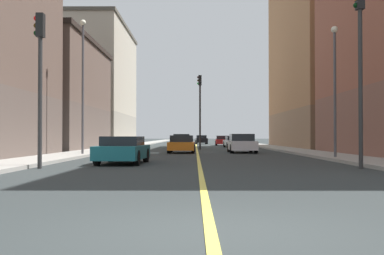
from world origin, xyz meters
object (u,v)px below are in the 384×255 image
traffic_light_median_far (200,102)px  car_orange (182,144)px  building_right_distant (88,86)px  traffic_light_left_near (360,52)px  traffic_light_right_near (40,68)px  building_right_midblock (37,95)px  street_lamp_right_near (83,74)px  car_white (242,143)px  street_lamp_left_near (335,77)px  car_red (223,141)px  car_teal (123,150)px  car_green (182,141)px  car_silver (234,142)px  building_left_mid (334,48)px  car_black (201,140)px

traffic_light_median_far → car_orange: size_ratio=1.55×
building_right_distant → traffic_light_left_near: size_ratio=2.94×
traffic_light_left_near → traffic_light_right_near: bearing=-180.0°
building_right_midblock → street_lamp_right_near: size_ratio=2.03×
traffic_light_right_near → street_lamp_right_near: (-0.98, 10.98, 1.23)m
building_right_distant → traffic_light_left_near: building_right_distant is taller
car_white → building_right_distant: bearing=122.8°
street_lamp_left_near → car_orange: size_ratio=1.58×
car_red → car_white: size_ratio=0.93×
car_teal → car_white: (6.65, 13.76, 0.07)m
building_right_midblock → street_lamp_left_near: (21.17, -17.24, -0.56)m
street_lamp_right_near → car_green: (5.48, 20.48, -4.34)m
building_right_distant → car_white: size_ratio=4.44×
traffic_light_right_near → car_teal: traffic_light_right_near is taller
traffic_light_right_near → car_teal: size_ratio=1.33×
traffic_light_median_far → car_silver: 9.09m
car_teal → street_lamp_left_near: bearing=17.9°
street_lamp_right_near → car_orange: bearing=43.6°
building_left_mid → car_teal: size_ratio=4.87×
street_lamp_right_near → car_teal: street_lamp_right_near is taller
traffic_light_left_near → car_red: (-2.65, 42.41, -3.77)m
street_lamp_left_near → car_white: (-3.77, 10.40, -3.60)m
traffic_light_left_near → car_black: (-5.19, 53.92, -3.74)m
traffic_light_median_far → street_lamp_left_near: (6.76, -17.81, 0.01)m
traffic_light_left_near → car_orange: 18.45m
car_teal → traffic_light_right_near: bearing=-129.5°
building_left_mid → building_right_midblock: building_left_mid is taller
street_lamp_right_near → building_right_midblock: bearing=119.0°
traffic_light_left_near → car_red: size_ratio=1.63×
car_black → car_green: 22.58m
building_left_mid → traffic_light_right_near: 37.29m
traffic_light_right_near → car_teal: bearing=50.5°
car_red → traffic_light_right_near: bearing=-102.5°
building_right_midblock → car_silver: bearing=24.0°
traffic_light_right_near → car_orange: (4.91, 16.59, -3.18)m
car_teal → car_white: 15.28m
traffic_light_median_far → car_green: 8.12m
car_orange → car_green: size_ratio=1.08×
building_left_mid → car_white: bearing=-128.5°
building_right_midblock → building_right_distant: bearing=90.0°
building_left_mid → car_orange: size_ratio=5.00×
car_silver → car_white: (-0.64, -14.89, 0.08)m
building_left_mid → building_right_distant: size_ratio=1.06×
building_right_midblock → traffic_light_median_far: 14.43m
building_left_mid → car_green: (-15.69, 0.78, -9.60)m
traffic_light_median_far → car_white: 8.76m
building_right_distant → street_lamp_right_near: building_right_distant is taller
building_left_mid → car_orange: bearing=-137.3°
building_right_midblock → street_lamp_right_near: (7.11, -12.85, 0.20)m
building_right_distant → traffic_light_right_near: bearing=-79.6°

